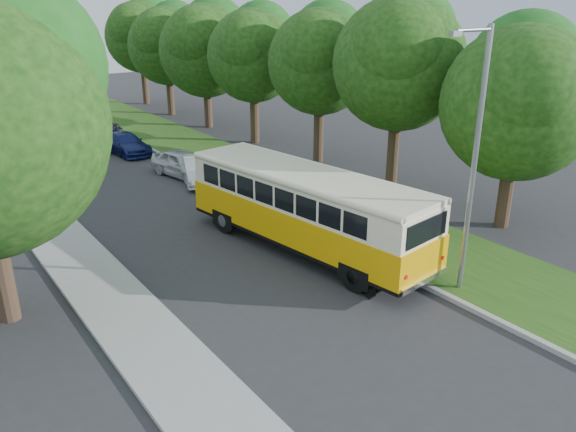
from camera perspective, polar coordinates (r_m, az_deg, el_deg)
ground at (r=17.43m, az=1.49°, el=-8.37°), size 120.00×120.00×0.00m
curb at (r=22.97m, az=1.05°, el=-0.65°), size 0.20×70.00×0.15m
grass_verge at (r=24.37m, az=5.47°, el=0.53°), size 4.50×70.00×0.13m
sidewalk at (r=19.54m, az=-19.15°, el=-6.01°), size 2.20×70.00×0.12m
treeline at (r=32.59m, az=-13.99°, el=15.79°), size 24.27×41.91×9.46m
lamppost_near at (r=17.04m, az=18.30°, el=5.74°), size 1.71×0.16×8.00m
lamppost_far at (r=28.74m, az=-26.79°, el=9.92°), size 1.71×0.16×7.50m
warning_sign at (r=25.40m, az=-23.80°, el=3.57°), size 0.56×0.10×2.50m
vintage_bus at (r=20.11m, az=1.79°, el=0.52°), size 3.94×10.45×3.03m
car_silver at (r=29.63m, az=-10.61°, el=5.25°), size 2.33×4.27×1.38m
car_white at (r=28.61m, az=-9.12°, el=4.66°), size 2.63×4.06×1.26m
car_blue at (r=35.08m, az=-16.16°, el=7.09°), size 2.10×4.35×1.22m
car_grey at (r=37.48m, az=-18.17°, el=7.83°), size 3.39×5.29×1.36m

